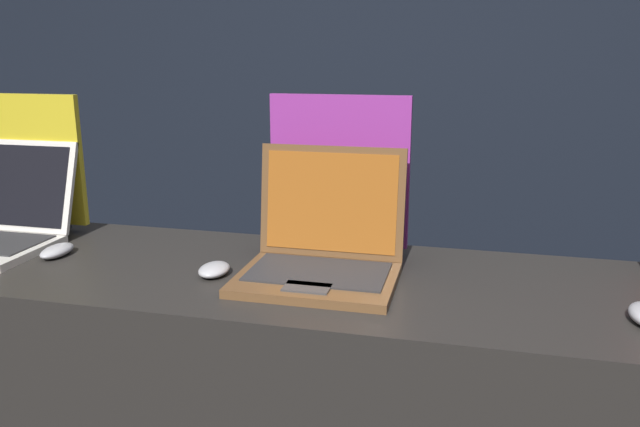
{
  "coord_description": "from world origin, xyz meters",
  "views": [
    {
      "loc": [
        0.32,
        -1.04,
        1.5
      ],
      "look_at": [
        -0.0,
        0.29,
        1.14
      ],
      "focal_mm": 35.0,
      "sensor_mm": 36.0,
      "label": 1
    }
  ],
  "objects_px": {
    "mouse_front": "(57,251)",
    "promo_stand_middle": "(339,180)",
    "laptop_middle": "(323,248)",
    "mouse_middle": "(214,270)",
    "promo_stand_front": "(28,167)"
  },
  "relations": [
    {
      "from": "promo_stand_middle",
      "to": "laptop_middle",
      "type": "bearing_deg",
      "value": -90.0
    },
    {
      "from": "laptop_middle",
      "to": "promo_stand_front",
      "type": "bearing_deg",
      "value": 168.92
    },
    {
      "from": "promo_stand_middle",
      "to": "mouse_middle",
      "type": "bearing_deg",
      "value": -135.57
    },
    {
      "from": "mouse_middle",
      "to": "promo_stand_front",
      "type": "bearing_deg",
      "value": 160.13
    },
    {
      "from": "promo_stand_front",
      "to": "laptop_middle",
      "type": "distance_m",
      "value": 0.94
    },
    {
      "from": "laptop_middle",
      "to": "mouse_middle",
      "type": "relative_size",
      "value": 3.65
    },
    {
      "from": "mouse_middle",
      "to": "laptop_middle",
      "type": "bearing_deg",
      "value": 14.3
    },
    {
      "from": "mouse_front",
      "to": "promo_stand_middle",
      "type": "xyz_separation_m",
      "value": [
        0.69,
        0.2,
        0.18
      ]
    },
    {
      "from": "mouse_middle",
      "to": "promo_stand_middle",
      "type": "xyz_separation_m",
      "value": [
        0.25,
        0.24,
        0.18
      ]
    },
    {
      "from": "promo_stand_front",
      "to": "mouse_middle",
      "type": "distance_m",
      "value": 0.73
    },
    {
      "from": "promo_stand_front",
      "to": "mouse_middle",
      "type": "bearing_deg",
      "value": -19.87
    },
    {
      "from": "promo_stand_front",
      "to": "promo_stand_middle",
      "type": "height_order",
      "value": "promo_stand_middle"
    },
    {
      "from": "promo_stand_front",
      "to": "promo_stand_middle",
      "type": "relative_size",
      "value": 0.97
    },
    {
      "from": "promo_stand_front",
      "to": "mouse_middle",
      "type": "relative_size",
      "value": 4.04
    },
    {
      "from": "laptop_middle",
      "to": "mouse_middle",
      "type": "xyz_separation_m",
      "value": [
        -0.25,
        -0.06,
        -0.05
      ]
    }
  ]
}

